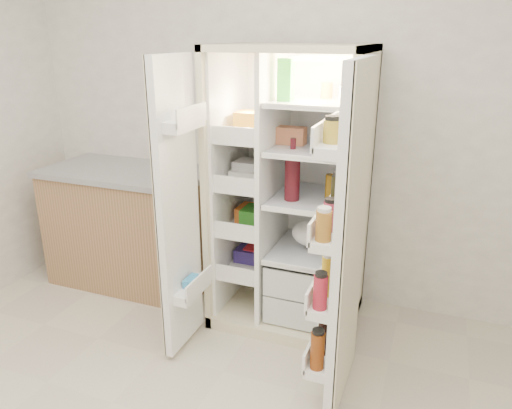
% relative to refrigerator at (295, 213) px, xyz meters
% --- Properties ---
extents(wall_back, '(4.00, 0.02, 2.70)m').
position_rel_refrigerator_xyz_m(wall_back, '(-0.18, 0.35, 0.61)').
color(wall_back, white).
rests_on(wall_back, floor).
extents(refrigerator, '(0.92, 0.70, 1.80)m').
position_rel_refrigerator_xyz_m(refrigerator, '(0.00, 0.00, 0.00)').
color(refrigerator, beige).
rests_on(refrigerator, floor).
extents(freezer_door, '(0.15, 0.40, 1.72)m').
position_rel_refrigerator_xyz_m(freezer_door, '(-0.52, -0.60, 0.15)').
color(freezer_door, white).
rests_on(freezer_door, floor).
extents(fridge_door, '(0.17, 0.58, 1.72)m').
position_rel_refrigerator_xyz_m(fridge_door, '(0.46, -0.70, 0.13)').
color(fridge_door, white).
rests_on(fridge_door, floor).
extents(kitchen_counter, '(1.25, 0.67, 0.91)m').
position_rel_refrigerator_xyz_m(kitchen_counter, '(-1.30, 0.01, -0.29)').
color(kitchen_counter, '#9B724D').
rests_on(kitchen_counter, floor).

